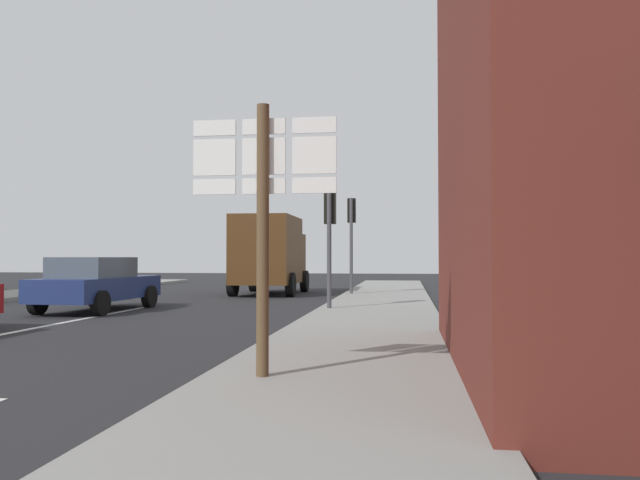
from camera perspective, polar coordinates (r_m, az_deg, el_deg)
ground_plane at (r=17.68m, az=-17.75°, el=-6.27°), size 80.00×80.00×0.00m
sidewalk_right at (r=13.99m, az=4.72°, el=-7.32°), size 3.07×44.00×0.14m
lane_centre_stripe at (r=14.19m, az=-24.80°, el=-7.36°), size 0.16×12.00×0.01m
sedan_far at (r=18.14m, az=-19.74°, el=-3.73°), size 2.13×4.28×1.47m
delivery_truck at (r=24.83m, az=-4.60°, el=-1.16°), size 2.52×5.02×3.05m
route_sign_post at (r=7.09m, az=-5.20°, el=2.73°), size 1.66×0.14×3.20m
traffic_light_near_right at (r=16.56m, az=0.91°, el=1.67°), size 0.30×0.49×3.26m
traffic_light_far_right at (r=23.19m, az=2.89°, el=1.48°), size 0.30×0.49×3.66m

